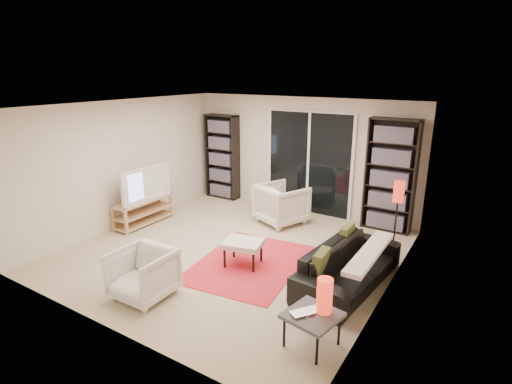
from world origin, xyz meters
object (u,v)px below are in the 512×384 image
at_px(tv_stand, 144,211).
at_px(sofa, 349,266).
at_px(side_table, 312,317).
at_px(floor_lamp, 398,200).
at_px(ottoman, 243,244).
at_px(armchair_back, 282,204).
at_px(bookshelf_right, 390,176).
at_px(bookshelf_left, 222,157).
at_px(armchair_front, 143,274).

distance_m(tv_stand, sofa, 4.24).
bearing_deg(tv_stand, side_table, -20.53).
bearing_deg(floor_lamp, ottoman, -138.86).
relative_size(tv_stand, armchair_back, 1.47).
bearing_deg(sofa, bookshelf_right, 8.43).
relative_size(bookshelf_left, bookshelf_right, 0.93).
bearing_deg(sofa, ottoman, 106.47).
bearing_deg(bookshelf_left, armchair_back, -20.68).
bearing_deg(armchair_front, side_table, 5.67).
bearing_deg(armchair_back, floor_lamp, -164.53).
distance_m(side_table, floor_lamp, 2.90).
bearing_deg(armchair_front, ottoman, 66.20).
relative_size(sofa, ottoman, 2.95).
relative_size(armchair_back, ottoman, 1.27).
relative_size(sofa, floor_lamp, 1.60).
distance_m(bookshelf_left, tv_stand, 2.36).
xyz_separation_m(sofa, floor_lamp, (0.29, 1.35, 0.64)).
xyz_separation_m(bookshelf_left, armchair_front, (1.74, -4.13, -0.64)).
xyz_separation_m(bookshelf_left, floor_lamp, (4.23, -1.02, -0.04)).
bearing_deg(bookshelf_right, side_table, -86.95).
distance_m(ottoman, floor_lamp, 2.56).
bearing_deg(armchair_back, side_table, 145.88).
xyz_separation_m(bookshelf_left, bookshelf_right, (3.85, -0.00, 0.07)).
bearing_deg(armchair_back, ottoman, 123.02).
height_order(bookshelf_left, floor_lamp, bookshelf_left).
height_order(tv_stand, ottoman, tv_stand).
bearing_deg(armchair_back, tv_stand, 55.21).
bearing_deg(ottoman, bookshelf_left, 131.53).
xyz_separation_m(armchair_back, armchair_front, (-0.25, -3.37, -0.05)).
distance_m(armchair_front, ottoman, 1.59).
height_order(tv_stand, armchair_front, armchair_front).
distance_m(sofa, floor_lamp, 1.52).
distance_m(bookshelf_right, side_table, 3.92).
relative_size(sofa, armchair_back, 2.32).
relative_size(ottoman, side_table, 1.08).
bearing_deg(tv_stand, sofa, -1.89).
bearing_deg(bookshelf_right, ottoman, -119.26).
bearing_deg(armchair_front, armchair_back, 84.71).
relative_size(armchair_front, side_table, 1.18).
height_order(armchair_back, ottoman, armchair_back).
bearing_deg(armchair_front, tv_stand, 135.96).
distance_m(bookshelf_right, tv_stand, 4.76).
bearing_deg(sofa, armchair_back, 56.42).
xyz_separation_m(armchair_back, ottoman, (0.36, -1.91, -0.04)).
bearing_deg(bookshelf_left, tv_stand, -97.28).
bearing_deg(sofa, tv_stand, 94.15).
height_order(sofa, armchair_back, armchair_back).
height_order(sofa, floor_lamp, floor_lamp).
relative_size(tv_stand, sofa, 0.64).
distance_m(sofa, side_table, 1.49).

